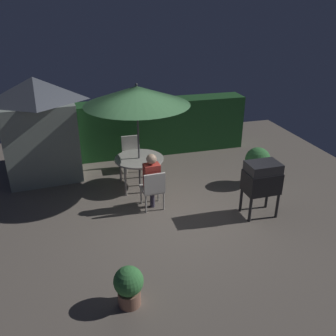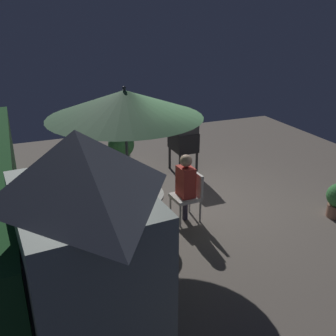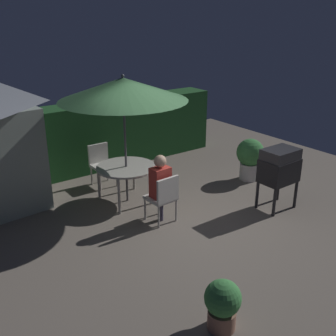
% 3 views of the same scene
% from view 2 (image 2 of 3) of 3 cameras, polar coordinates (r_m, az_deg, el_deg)
% --- Properties ---
extents(ground_plane, '(11.00, 11.00, 0.00)m').
position_cam_2_polar(ground_plane, '(7.59, 3.97, -5.87)').
color(ground_plane, '#6B6056').
extents(garden_shed, '(1.90, 1.42, 2.57)m').
position_cam_2_polar(garden_shed, '(4.08, -12.09, -11.75)').
color(garden_shed, gray).
rests_on(garden_shed, ground).
extents(patio_table, '(1.18, 1.18, 0.74)m').
position_cam_2_polar(patio_table, '(6.49, -5.81, -4.30)').
color(patio_table, '#B2ADA3').
rests_on(patio_table, ground).
extents(patio_umbrella, '(2.41, 2.41, 2.52)m').
position_cam_2_polar(patio_umbrella, '(5.96, -6.40, 9.36)').
color(patio_umbrella, '#4C4C51').
rests_on(patio_umbrella, ground).
extents(bbq_grill, '(0.71, 0.51, 1.20)m').
position_cam_2_polar(bbq_grill, '(8.96, 2.26, 4.51)').
color(bbq_grill, black).
rests_on(bbq_grill, ground).
extents(chair_near_shed, '(0.49, 0.49, 0.90)m').
position_cam_2_polar(chair_near_shed, '(6.99, 3.20, -3.65)').
color(chair_near_shed, silver).
rests_on(chair_near_shed, ground).
extents(chair_far_side, '(0.47, 0.47, 0.90)m').
position_cam_2_polar(chair_far_side, '(6.38, -14.87, -7.08)').
color(chair_far_side, silver).
rests_on(chair_far_side, ground).
extents(potted_plant_by_grill, '(0.61, 0.61, 0.95)m').
position_cam_2_polar(potted_plant_by_grill, '(9.21, -6.88, 2.86)').
color(potted_plant_by_grill, silver).
rests_on(potted_plant_by_grill, ground).
extents(person_in_red, '(0.35, 0.26, 1.26)m').
position_cam_2_polar(person_in_red, '(6.84, 2.62, -1.80)').
color(person_in_red, '#CC3D33').
rests_on(person_in_red, ground).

